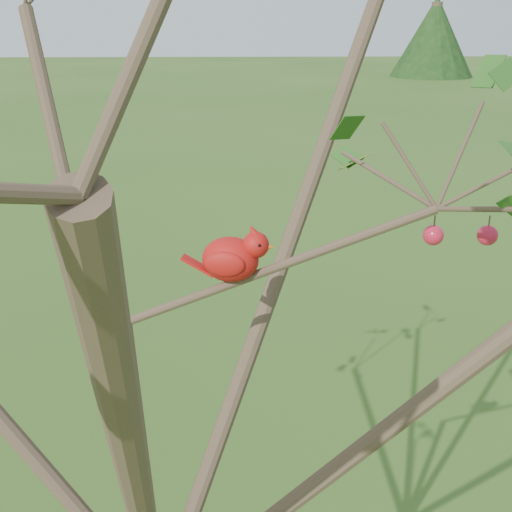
{
  "coord_description": "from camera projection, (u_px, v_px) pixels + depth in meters",
  "views": [
    {
      "loc": [
        0.18,
        -1.07,
        2.54
      ],
      "look_at": [
        0.22,
        0.07,
        2.1
      ],
      "focal_mm": 45.0,
      "sensor_mm": 36.0,
      "label": 1
    }
  ],
  "objects": [
    {
      "name": "distant_trees",
      "position": [
        141.0,
        46.0,
        22.99
      ],
      "size": [
        43.09,
        11.49,
        3.19
      ],
      "color": "#463326",
      "rests_on": "ground"
    },
    {
      "name": "crabapple_tree",
      "position": [
        148.0,
        267.0,
        1.12
      ],
      "size": [
        2.35,
        2.05,
        2.95
      ],
      "color": "#463326",
      "rests_on": "ground"
    },
    {
      "name": "cardinal",
      "position": [
        233.0,
        257.0,
        1.23
      ],
      "size": [
        0.18,
        0.11,
        0.13
      ],
      "rotation": [
        0.0,
        0.0,
        -0.19
      ],
      "color": "red",
      "rests_on": "ground"
    }
  ]
}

